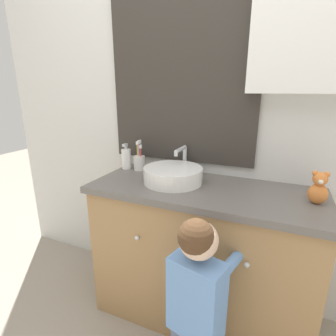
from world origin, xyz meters
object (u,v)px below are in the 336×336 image
at_px(child_figure, 197,300).
at_px(teddy_bear, 319,188).
at_px(soap_dispenser, 126,158).
at_px(toothbrush_holder, 139,162).
at_px(sink_basin, 174,174).

relative_size(child_figure, teddy_bear, 5.60).
distance_m(soap_dispenser, child_figure, 0.95).
relative_size(toothbrush_holder, child_figure, 0.22).
bearing_deg(teddy_bear, soap_dispenser, 173.13).
distance_m(child_figure, teddy_bear, 0.72).
bearing_deg(soap_dispenser, child_figure, -39.85).
height_order(sink_basin, soap_dispenser, sink_basin).
xyz_separation_m(sink_basin, teddy_bear, (0.70, -0.01, 0.03)).
bearing_deg(soap_dispenser, toothbrush_holder, 5.06).
bearing_deg(toothbrush_holder, soap_dispenser, -174.94).
height_order(sink_basin, toothbrush_holder, toothbrush_holder).
relative_size(sink_basin, toothbrush_holder, 1.95).
bearing_deg(sink_basin, soap_dispenser, 162.14).
distance_m(toothbrush_holder, teddy_bear, 1.00).
relative_size(toothbrush_holder, soap_dispenser, 1.16).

